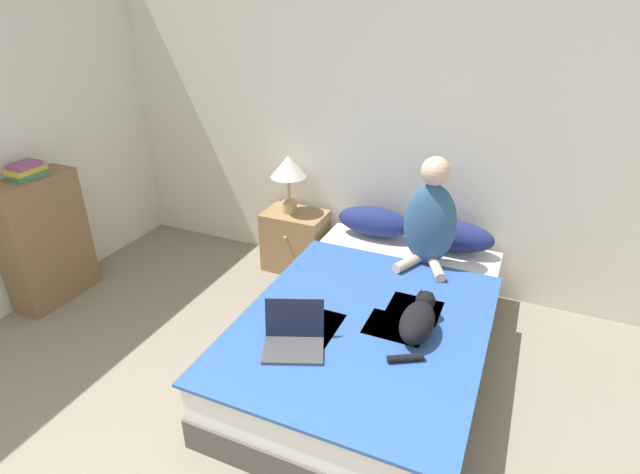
{
  "coord_description": "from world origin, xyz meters",
  "views": [
    {
      "loc": [
        1.1,
        -0.02,
        2.2
      ],
      "look_at": [
        -0.03,
        2.56,
        0.79
      ],
      "focal_mm": 28.0,
      "sensor_mm": 36.0,
      "label": 1
    }
  ],
  "objects_px": {
    "pillow_near": "(374,222)",
    "book_stack_top": "(26,171)",
    "nightstand": "(296,241)",
    "bookshelf": "(46,240)",
    "cat_tabby": "(418,320)",
    "bed": "(372,333)",
    "person_sitting": "(430,219)",
    "table_lamp": "(288,170)",
    "pillow_far": "(453,236)",
    "laptop_open": "(294,339)"
  },
  "relations": [
    {
      "from": "bed",
      "to": "person_sitting",
      "type": "relative_size",
      "value": 2.75
    },
    {
      "from": "book_stack_top",
      "to": "pillow_far",
      "type": "bearing_deg",
      "value": 23.06
    },
    {
      "from": "cat_tabby",
      "to": "nightstand",
      "type": "distance_m",
      "value": 1.71
    },
    {
      "from": "laptop_open",
      "to": "table_lamp",
      "type": "height_order",
      "value": "table_lamp"
    },
    {
      "from": "table_lamp",
      "to": "book_stack_top",
      "type": "relative_size",
      "value": 1.97
    },
    {
      "from": "laptop_open",
      "to": "person_sitting",
      "type": "bearing_deg",
      "value": 47.58
    },
    {
      "from": "pillow_near",
      "to": "person_sitting",
      "type": "bearing_deg",
      "value": -29.69
    },
    {
      "from": "laptop_open",
      "to": "nightstand",
      "type": "distance_m",
      "value": 1.63
    },
    {
      "from": "bookshelf",
      "to": "book_stack_top",
      "type": "distance_m",
      "value": 0.55
    },
    {
      "from": "pillow_near",
      "to": "book_stack_top",
      "type": "relative_size",
      "value": 2.44
    },
    {
      "from": "pillow_far",
      "to": "nightstand",
      "type": "bearing_deg",
      "value": -178.39
    },
    {
      "from": "pillow_near",
      "to": "person_sitting",
      "type": "distance_m",
      "value": 0.6
    },
    {
      "from": "bed",
      "to": "nightstand",
      "type": "height_order",
      "value": "nightstand"
    },
    {
      "from": "pillow_near",
      "to": "pillow_far",
      "type": "xyz_separation_m",
      "value": [
        0.61,
        0.0,
        0.0
      ]
    },
    {
      "from": "bed",
      "to": "pillow_far",
      "type": "xyz_separation_m",
      "value": [
        0.31,
        0.93,
        0.34
      ]
    },
    {
      "from": "pillow_near",
      "to": "person_sitting",
      "type": "relative_size",
      "value": 0.76
    },
    {
      "from": "person_sitting",
      "to": "bookshelf",
      "type": "distance_m",
      "value": 2.84
    },
    {
      "from": "pillow_near",
      "to": "bed",
      "type": "bearing_deg",
      "value": -71.87
    },
    {
      "from": "nightstand",
      "to": "person_sitting",
      "type": "bearing_deg",
      "value": -11.54
    },
    {
      "from": "bookshelf",
      "to": "cat_tabby",
      "type": "bearing_deg",
      "value": 1.81
    },
    {
      "from": "bookshelf",
      "to": "nightstand",
      "type": "bearing_deg",
      "value": 37.57
    },
    {
      "from": "bed",
      "to": "book_stack_top",
      "type": "distance_m",
      "value": 2.65
    },
    {
      "from": "person_sitting",
      "to": "pillow_far",
      "type": "bearing_deg",
      "value": 64.17
    },
    {
      "from": "laptop_open",
      "to": "bookshelf",
      "type": "xyz_separation_m",
      "value": [
        -2.23,
        0.29,
        0.01
      ]
    },
    {
      "from": "pillow_near",
      "to": "book_stack_top",
      "type": "height_order",
      "value": "book_stack_top"
    },
    {
      "from": "person_sitting",
      "to": "laptop_open",
      "type": "distance_m",
      "value": 1.33
    },
    {
      "from": "cat_tabby",
      "to": "bookshelf",
      "type": "relative_size",
      "value": 0.56
    },
    {
      "from": "nightstand",
      "to": "bookshelf",
      "type": "height_order",
      "value": "bookshelf"
    },
    {
      "from": "bed",
      "to": "person_sitting",
      "type": "height_order",
      "value": "person_sitting"
    },
    {
      "from": "person_sitting",
      "to": "cat_tabby",
      "type": "relative_size",
      "value": 1.42
    },
    {
      "from": "nightstand",
      "to": "table_lamp",
      "type": "relative_size",
      "value": 1.08
    },
    {
      "from": "bed",
      "to": "table_lamp",
      "type": "bearing_deg",
      "value": 139.05
    },
    {
      "from": "pillow_near",
      "to": "laptop_open",
      "type": "height_order",
      "value": "laptop_open"
    },
    {
      "from": "pillow_near",
      "to": "table_lamp",
      "type": "bearing_deg",
      "value": -177.06
    },
    {
      "from": "pillow_near",
      "to": "pillow_far",
      "type": "distance_m",
      "value": 0.61
    },
    {
      "from": "bookshelf",
      "to": "bed",
      "type": "bearing_deg",
      "value": 6.1
    },
    {
      "from": "person_sitting",
      "to": "laptop_open",
      "type": "xyz_separation_m",
      "value": [
        -0.45,
        -1.22,
        -0.29
      ]
    },
    {
      "from": "bed",
      "to": "nightstand",
      "type": "distance_m",
      "value": 1.33
    },
    {
      "from": "cat_tabby",
      "to": "nightstand",
      "type": "xyz_separation_m",
      "value": [
        -1.3,
        1.08,
        -0.27
      ]
    },
    {
      "from": "person_sitting",
      "to": "bookshelf",
      "type": "relative_size",
      "value": 0.79
    },
    {
      "from": "bed",
      "to": "pillow_far",
      "type": "relative_size",
      "value": 3.6
    },
    {
      "from": "person_sitting",
      "to": "bookshelf",
      "type": "bearing_deg",
      "value": -160.86
    },
    {
      "from": "table_lamp",
      "to": "bookshelf",
      "type": "bearing_deg",
      "value": -141.57
    },
    {
      "from": "pillow_near",
      "to": "bookshelf",
      "type": "bearing_deg",
      "value": -151.3
    },
    {
      "from": "laptop_open",
      "to": "table_lamp",
      "type": "distance_m",
      "value": 1.69
    },
    {
      "from": "pillow_near",
      "to": "book_stack_top",
      "type": "bearing_deg",
      "value": -151.46
    },
    {
      "from": "cat_tabby",
      "to": "laptop_open",
      "type": "xyz_separation_m",
      "value": [
        -0.59,
        -0.38,
        -0.04
      ]
    },
    {
      "from": "person_sitting",
      "to": "cat_tabby",
      "type": "xyz_separation_m",
      "value": [
        0.14,
        -0.84,
        -0.24
      ]
    },
    {
      "from": "pillow_far",
      "to": "bookshelf",
      "type": "distance_m",
      "value": 3.05
    },
    {
      "from": "cat_tabby",
      "to": "bookshelf",
      "type": "xyz_separation_m",
      "value": [
        -2.82,
        -0.09,
        -0.04
      ]
    }
  ]
}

